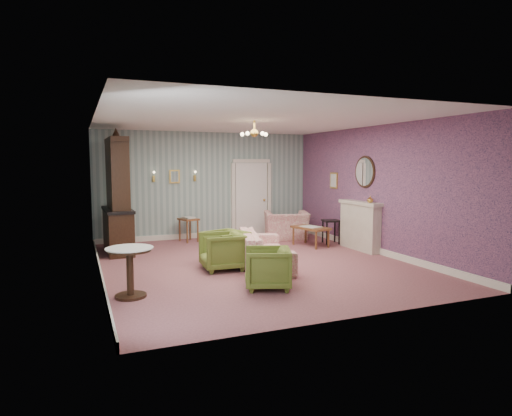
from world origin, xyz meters
name	(u,v)px	position (x,y,z in m)	size (l,w,h in m)	color
floor	(254,263)	(0.00, 0.00, 0.00)	(7.00, 7.00, 0.00)	#96575D
ceiling	(254,120)	(0.00, 0.00, 2.90)	(7.00, 7.00, 0.00)	white
wall_back	(207,185)	(0.00, 3.50, 1.45)	(6.00, 6.00, 0.00)	gray
wall_front	(355,210)	(0.00, -3.50, 1.45)	(6.00, 6.00, 0.00)	gray
wall_left	(97,197)	(-3.00, 0.00, 1.45)	(7.00, 7.00, 0.00)	gray
wall_right	(376,190)	(3.00, 0.00, 1.45)	(7.00, 7.00, 0.00)	gray
wall_right_floral	(376,190)	(2.98, 0.00, 1.45)	(7.00, 7.00, 0.00)	#BF5F83
door	(251,197)	(1.30, 3.46, 1.08)	(1.12, 0.12, 2.16)	white
olive_chair_a	(267,266)	(-0.48, -1.77, 0.37)	(0.72, 0.68, 0.74)	#5D6D26
olive_chair_b	(222,249)	(-0.78, -0.25, 0.40)	(0.77, 0.72, 0.79)	#5D6D26
olive_chair_c	(225,246)	(-0.58, 0.12, 0.38)	(0.75, 0.70, 0.77)	#5D6D26
sofa_chintz	(265,243)	(0.14, -0.21, 0.45)	(2.29, 0.67, 0.90)	#A94452
wingback_chair	(286,221)	(1.91, 2.42, 0.50)	(1.14, 0.74, 1.00)	#A94452
dresser	(117,192)	(-2.48, 2.28, 1.39)	(0.58, 1.67, 2.79)	black
fireplace	(360,226)	(2.86, 0.40, 0.58)	(0.30, 1.40, 1.16)	beige
mantel_vase	(370,199)	(2.84, 0.00, 1.23)	(0.15, 0.15, 0.15)	gold
oval_mirror	(365,172)	(2.96, 0.40, 1.85)	(0.04, 0.76, 0.84)	white
framed_print	(334,180)	(2.97, 1.75, 1.60)	(0.04, 0.34, 0.42)	gold
coffee_table	(311,236)	(2.02, 1.26, 0.24)	(0.53, 0.95, 0.49)	brown
side_table_black	(331,232)	(2.65, 1.34, 0.31)	(0.41, 0.41, 0.61)	black
pedestal_table	(130,272)	(-2.62, -1.43, 0.39)	(0.72, 0.72, 0.78)	black
nesting_table	(189,229)	(-0.64, 3.02, 0.33)	(0.40, 0.51, 0.67)	brown
gilt_mirror_back	(175,177)	(-0.90, 3.46, 1.70)	(0.28, 0.06, 0.36)	gold
sconce_left	(154,177)	(-1.45, 3.44, 1.70)	(0.16, 0.12, 0.30)	gold
sconce_right	(195,176)	(-0.35, 3.44, 1.70)	(0.16, 0.12, 0.30)	gold
chandelier	(254,134)	(0.00, 0.00, 2.63)	(0.56, 0.56, 0.36)	gold
burgundy_cushion	(287,222)	(1.86, 2.27, 0.48)	(0.38, 0.10, 0.38)	maroon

